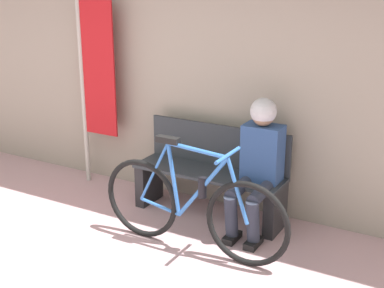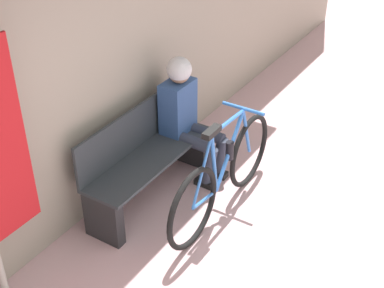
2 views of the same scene
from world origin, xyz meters
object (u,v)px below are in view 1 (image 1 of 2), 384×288
(park_bench_near, at_px, (211,176))
(person_seated, at_px, (258,157))
(banner_pole, at_px, (94,77))
(bicycle, at_px, (192,207))

(park_bench_near, distance_m, person_seated, 0.60)
(park_bench_near, relative_size, banner_pole, 0.74)
(bicycle, xyz_separation_m, banner_pole, (-1.61, 0.80, 0.79))
(person_seated, bearing_deg, park_bench_near, 168.43)
(bicycle, relative_size, person_seated, 1.41)
(banner_pole, bearing_deg, person_seated, -6.00)
(park_bench_near, distance_m, bicycle, 0.72)
(banner_pole, bearing_deg, park_bench_near, -3.98)
(bicycle, bearing_deg, park_bench_near, 104.59)
(park_bench_near, height_order, bicycle, bicycle)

